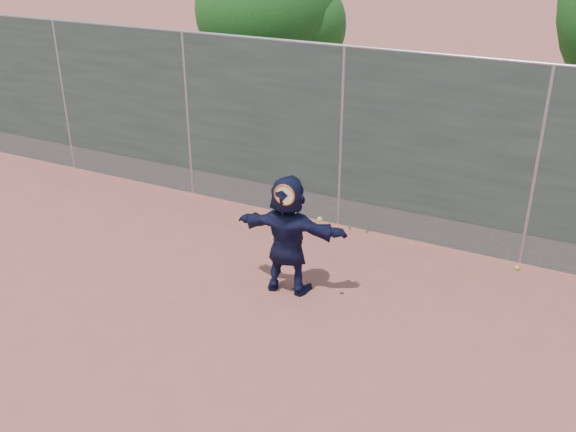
% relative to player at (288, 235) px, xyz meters
% --- Properties ---
extents(ground, '(80.00, 80.00, 0.00)m').
position_rel_player_xyz_m(ground, '(-0.19, -1.22, -0.85)').
color(ground, '#9E4C42').
rests_on(ground, ground).
extents(player, '(1.63, 0.68, 1.71)m').
position_rel_player_xyz_m(player, '(0.00, 0.00, 0.00)').
color(player, black).
rests_on(player, ground).
extents(ball_ground, '(0.07, 0.07, 0.07)m').
position_rel_player_xyz_m(ball_ground, '(2.80, 2.03, -0.82)').
color(ball_ground, '#A4D72F').
rests_on(ball_ground, ground).
extents(fence, '(20.00, 0.06, 3.03)m').
position_rel_player_xyz_m(fence, '(-0.19, 2.28, 0.73)').
color(fence, '#38423D').
rests_on(fence, ground).
extents(swing_action, '(0.69, 0.13, 0.51)m').
position_rel_player_xyz_m(swing_action, '(0.10, -0.20, 0.64)').
color(swing_action, '#CB5113').
rests_on(swing_action, ground).
extents(tree_left, '(3.15, 3.00, 4.53)m').
position_rel_player_xyz_m(tree_left, '(-3.04, 5.33, 2.09)').
color(tree_left, '#382314').
rests_on(tree_left, ground).
extents(weed_clump, '(0.68, 0.07, 0.30)m').
position_rel_player_xyz_m(weed_clump, '(0.10, 2.17, -0.72)').
color(weed_clump, '#387226').
rests_on(weed_clump, ground).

